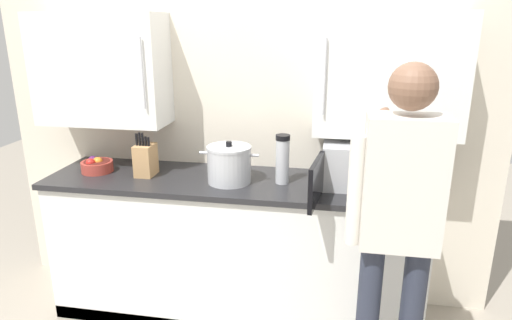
# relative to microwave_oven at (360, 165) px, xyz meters

# --- Properties ---
(back_wall_tiled) EXTENTS (3.35, 0.44, 2.77)m
(back_wall_tiled) POSITION_rel_microwave_oven_xyz_m (-0.76, 0.26, 0.37)
(back_wall_tiled) COLOR beige
(back_wall_tiled) RESTS_ON ground_plane
(counter_unit) EXTENTS (2.35, 0.61, 0.95)m
(counter_unit) POSITION_rel_microwave_oven_xyz_m (-0.76, -0.03, -0.61)
(counter_unit) COLOR white
(counter_unit) RESTS_ON ground_plane
(microwave_oven) EXTENTS (0.55, 0.70, 0.26)m
(microwave_oven) POSITION_rel_microwave_oven_xyz_m (0.00, 0.00, 0.00)
(microwave_oven) COLOR #B7BABF
(microwave_oven) RESTS_ON counter_unit
(stock_pot) EXTENTS (0.36, 0.27, 0.26)m
(stock_pot) POSITION_rel_microwave_oven_xyz_m (-0.78, -0.07, -0.02)
(stock_pot) COLOR #B7BABF
(stock_pot) RESTS_ON counter_unit
(knife_block) EXTENTS (0.11, 0.15, 0.28)m
(knife_block) POSITION_rel_microwave_oven_xyz_m (-1.33, -0.04, -0.03)
(knife_block) COLOR tan
(knife_block) RESTS_ON counter_unit
(fruit_bowl) EXTENTS (0.20, 0.20, 0.10)m
(fruit_bowl) POSITION_rel_microwave_oven_xyz_m (-1.67, -0.03, -0.09)
(fruit_bowl) COLOR #AD3D33
(fruit_bowl) RESTS_ON counter_unit
(thermos_flask) EXTENTS (0.09, 0.09, 0.30)m
(thermos_flask) POSITION_rel_microwave_oven_xyz_m (-0.46, -0.03, 0.02)
(thermos_flask) COLOR #B7BABF
(thermos_flask) RESTS_ON counter_unit
(person_figure) EXTENTS (0.44, 0.50, 1.73)m
(person_figure) POSITION_rel_microwave_oven_xyz_m (0.14, -0.66, -0.04)
(person_figure) COLOR #282D3D
(person_figure) RESTS_ON ground_plane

